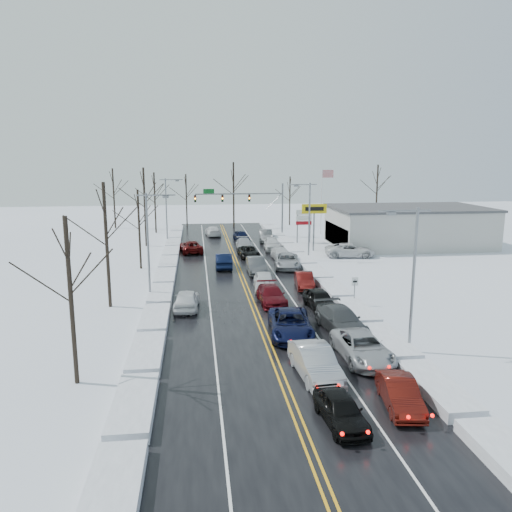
{
  "coord_description": "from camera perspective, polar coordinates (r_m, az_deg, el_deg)",
  "views": [
    {
      "loc": [
        -4.46,
        -45.88,
        11.93
      ],
      "look_at": [
        1.21,
        0.9,
        2.5
      ],
      "focal_mm": 35.0,
      "sensor_mm": 36.0,
      "label": 1
    }
  ],
  "objects": [
    {
      "name": "queued_car_11",
      "position": [
        35.48,
        9.64,
        -8.5
      ],
      "size": [
        2.94,
        5.95,
        1.66
      ],
      "primitive_type": "imported",
      "rotation": [
        0.0,
        0.0,
        0.11
      ],
      "color": "#3B3D3F",
      "rests_on": "ground"
    },
    {
      "name": "parked_car_0",
      "position": [
        61.31,
        10.68,
        -0.1
      ],
      "size": [
        6.3,
        3.51,
        1.67
      ],
      "primitive_type": "imported",
      "rotation": [
        0.0,
        0.0,
        1.44
      ],
      "color": "silver",
      "rests_on": "ground"
    },
    {
      "name": "tree_far_d",
      "position": [
        88.14,
        3.9,
        7.39
      ],
      "size": [
        3.4,
        3.4,
        8.5
      ],
      "color": "#2D231C",
      "rests_on": "ground"
    },
    {
      "name": "road_surface",
      "position": [
        49.54,
        -1.55,
        -2.62
      ],
      "size": [
        14.0,
        84.0,
        0.01
      ],
      "primitive_type": "cube",
      "color": "black",
      "rests_on": "ground"
    },
    {
      "name": "queued_car_6",
      "position": [
        59.98,
        -0.85,
        -0.16
      ],
      "size": [
        2.45,
        4.9,
        1.33
      ],
      "primitive_type": "imported",
      "rotation": [
        0.0,
        0.0,
        0.05
      ],
      "color": "black",
      "rests_on": "ground"
    },
    {
      "name": "tires_plus_sign",
      "position": [
        64.03,
        6.66,
        5.02
      ],
      "size": [
        3.2,
        0.34,
        6.0
      ],
      "color": "slate",
      "rests_on": "ground"
    },
    {
      "name": "queued_car_16",
      "position": [
        64.54,
        1.83,
        0.66
      ],
      "size": [
        2.35,
        5.07,
        1.68
      ],
      "primitive_type": "imported",
      "rotation": [
        0.0,
        0.0,
        -0.07
      ],
      "color": "silver",
      "rests_on": "ground"
    },
    {
      "name": "oncoming_car_2",
      "position": [
        76.54,
        -4.93,
        2.31
      ],
      "size": [
        2.53,
        5.26,
        1.48
      ],
      "primitive_type": "imported",
      "rotation": [
        0.0,
        0.0,
        3.23
      ],
      "color": "white",
      "rests_on": "ground"
    },
    {
      "name": "queued_car_7",
      "position": [
        64.64,
        -1.35,
        0.68
      ],
      "size": [
        2.18,
        5.12,
        1.47
      ],
      "primitive_type": "imported",
      "rotation": [
        0.0,
        0.0,
        -0.02
      ],
      "color": "#A9ABB1",
      "rests_on": "ground"
    },
    {
      "name": "tree_left_b",
      "position": [
        40.8,
        -16.84,
        3.87
      ],
      "size": [
        4.0,
        4.0,
        10.0
      ],
      "color": "#2D231C",
      "rests_on": "ground"
    },
    {
      "name": "queued_car_14",
      "position": [
        54.48,
        3.56,
        -1.36
      ],
      "size": [
        3.31,
        5.87,
        1.55
      ],
      "primitive_type": "imported",
      "rotation": [
        0.0,
        0.0,
        -0.14
      ],
      "color": "#A4A6AC",
      "rests_on": "ground"
    },
    {
      "name": "tree_left_e",
      "position": [
        80.3,
        -11.52,
        7.31
      ],
      "size": [
        3.8,
        3.8,
        9.5
      ],
      "color": "#2D231C",
      "rests_on": "ground"
    },
    {
      "name": "flagpole",
      "position": [
        78.61,
        7.62,
        6.84
      ],
      "size": [
        1.87,
        1.2,
        10.0
      ],
      "color": "silver",
      "rests_on": "ground"
    },
    {
      "name": "queued_car_1",
      "position": [
        28.43,
        6.73,
        -13.58
      ],
      "size": [
        2.19,
        5.34,
        1.72
      ],
      "primitive_type": "imported",
      "rotation": [
        0.0,
        0.0,
        0.07
      ],
      "color": "#A2A5AA",
      "rests_on": "ground"
    },
    {
      "name": "queued_car_17",
      "position": [
        71.06,
        1.11,
        1.65
      ],
      "size": [
        2.27,
        5.26,
        1.68
      ],
      "primitive_type": "imported",
      "rotation": [
        0.0,
        0.0,
        -0.1
      ],
      "color": "#3E4143",
      "rests_on": "ground"
    },
    {
      "name": "ground",
      "position": [
        47.61,
        -1.32,
        -3.2
      ],
      "size": [
        160.0,
        160.0,
        0.0
      ],
      "primitive_type": "plane",
      "color": "silver",
      "rests_on": "ground"
    },
    {
      "name": "queued_car_4",
      "position": [
        45.47,
        0.95,
        -3.9
      ],
      "size": [
        2.27,
        4.84,
        1.6
      ],
      "primitive_type": "imported",
      "rotation": [
        0.0,
        0.0,
        -0.08
      ],
      "color": "white",
      "rests_on": "ground"
    },
    {
      "name": "queued_car_5",
      "position": [
        51.89,
        0.02,
        -1.98
      ],
      "size": [
        1.82,
        5.07,
        1.66
      ],
      "primitive_type": "imported",
      "rotation": [
        0.0,
        0.0,
        -0.01
      ],
      "color": "#3C3E41",
      "rests_on": "ground"
    },
    {
      "name": "tree_left_d",
      "position": [
        68.37,
        -12.66,
        7.19
      ],
      "size": [
        4.2,
        4.2,
        10.5
      ],
      "color": "#2D231C",
      "rests_on": "ground"
    },
    {
      "name": "queued_car_3",
      "position": [
        41.35,
        1.77,
        -5.46
      ],
      "size": [
        2.16,
        5.09,
        1.46
      ],
      "primitive_type": "imported",
      "rotation": [
        0.0,
        0.0,
        0.02
      ],
      "color": "#520B11",
      "rests_on": "ground"
    },
    {
      "name": "oncoming_car_1",
      "position": [
        63.64,
        -7.4,
        0.42
      ],
      "size": [
        3.18,
        5.69,
        1.5
      ],
      "primitive_type": "imported",
      "rotation": [
        0.0,
        0.0,
        3.27
      ],
      "color": "#520A0B",
      "rests_on": "ground"
    },
    {
      "name": "queued_car_2",
      "position": [
        34.32,
        3.96,
        -9.05
      ],
      "size": [
        3.29,
        6.24,
        1.67
      ],
      "primitive_type": "imported",
      "rotation": [
        0.0,
        0.0,
        -0.09
      ],
      "color": "black",
      "rests_on": "ground"
    },
    {
      "name": "speed_limit_sign",
      "position": [
        41.25,
        11.22,
        -3.37
      ],
      "size": [
        0.55,
        0.09,
        2.35
      ],
      "color": "slate",
      "rests_on": "ground"
    },
    {
      "name": "parked_car_2",
      "position": [
        70.48,
        9.36,
        1.42
      ],
      "size": [
        1.99,
        4.64,
        1.56
      ],
      "primitive_type": "imported",
      "rotation": [
        0.0,
        0.0,
        3.11
      ],
      "color": "#ACB0B5",
      "rests_on": "ground"
    },
    {
      "name": "queued_car_8",
      "position": [
        71.6,
        -1.7,
        1.72
      ],
      "size": [
        2.34,
        4.58,
        1.49
      ],
      "primitive_type": "imported",
      "rotation": [
        0.0,
        0.0,
        0.14
      ],
      "color": "black",
      "rests_on": "ground"
    },
    {
      "name": "oncoming_car_0",
      "position": [
        54.44,
        -3.72,
        -1.37
      ],
      "size": [
        1.82,
        5.02,
        1.65
      ],
      "primitive_type": "imported",
      "rotation": [
        0.0,
        0.0,
        3.13
      ],
      "color": "black",
      "rests_on": "ground"
    },
    {
      "name": "streetlight_nw",
      "position": [
        70.3,
        -10.06,
        5.74
      ],
      "size": [
        3.2,
        0.25,
        9.0
      ],
      "color": "slate",
      "rests_on": "ground"
    },
    {
      "name": "tree_left_c",
      "position": [
        54.55,
        -13.27,
        4.71
      ],
      "size": [
        3.4,
        3.4,
        8.5
      ],
      "color": "#2D231C",
      "rests_on": "ground"
    },
    {
      "name": "streetlight_sw",
      "position": [
        42.57,
        -12.01,
        2.12
      ],
      "size": [
        3.2,
        0.25,
        9.0
      ],
      "color": "slate",
      "rests_on": "ground"
    },
    {
      "name": "queued_car_10",
      "position": [
        31.09,
        12.0,
        -11.51
      ],
      "size": [
        2.81,
        5.72,
        1.56
      ],
      "primitive_type": "imported",
      "rotation": [
        0.0,
        0.0,
        0.04
      ],
      "color": "#A0A3A8",
      "rests_on": "ground"
    },
    {
      "name": "queued_car_15",
      "position": [
        58.79,
        2.85,
        -0.41
      ],
      "size": [
        2.08,
        4.8,
        1.37
      ],
      "primitive_type": "imported",
      "rotation": [
        0.0,
        0.0,
        0.03
      ],
      "color": "silver",
      "rests_on": "ground"
    },
    {
      "name": "tree_far_b",
      "position": [
        87.08,
        -7.98,
        7.49
      ],
      "size": [
        3.6,
        3.6,
        9.0
      ],
      "color": "#2D231C",
      "rests_on": "ground"
    },
    {
      "name": "streetlight_ne",
      "position": [
        57.7,
        5.93,
        4.67
      ],
      "size": [
        3.2,
        0.25,
        9.0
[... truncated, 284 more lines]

